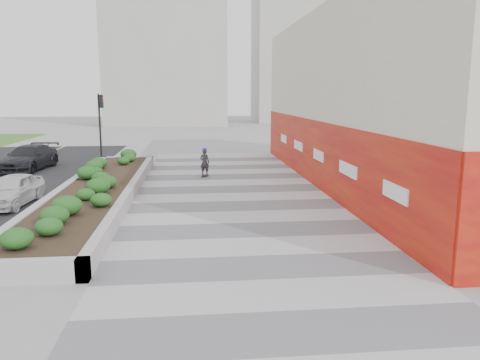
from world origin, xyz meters
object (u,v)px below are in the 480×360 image
object	(u,v)px
planter	(98,188)
traffic_signal_near	(101,118)
car_dark	(29,158)
skateboarder	(205,162)
car_white	(12,190)

from	to	relation	value
planter	traffic_signal_near	bearing A→B (deg)	99.35
car_dark	planter	bearing A→B (deg)	-49.20
skateboarder	car_white	xyz separation A→B (m)	(-7.47, -5.56, -0.16)
planter	car_dark	size ratio (longest dim) A/B	3.82
planter	traffic_signal_near	size ratio (longest dim) A/B	4.29
traffic_signal_near	car_white	xyz separation A→B (m)	(-1.27, -11.51, -2.16)
traffic_signal_near	skateboarder	size ratio (longest dim) A/B	2.79
planter	traffic_signal_near	world-z (taller)	traffic_signal_near
skateboarder	car_dark	size ratio (longest dim) A/B	0.32
car_white	traffic_signal_near	bearing A→B (deg)	88.73
traffic_signal_near	planter	bearing A→B (deg)	-80.65
skateboarder	planter	bearing A→B (deg)	-114.37
car_dark	traffic_signal_near	bearing A→B (deg)	43.81
planter	car_white	xyz separation A→B (m)	(-3.00, -1.01, 0.18)
traffic_signal_near	car_dark	world-z (taller)	traffic_signal_near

